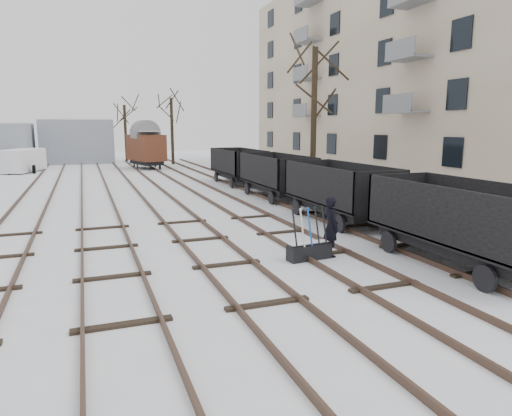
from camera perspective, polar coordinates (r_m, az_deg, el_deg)
The scene contains 15 objects.
ground at distance 12.67m, azimuth -3.69°, elevation -7.18°, with size 120.00×120.00×0.00m, color white.
tracks at distance 25.75m, azimuth -12.65°, elevation 1.69°, with size 13.90×52.00×0.16m.
apartment_block at distance 34.96m, azimuth 22.67°, elevation 16.47°, with size 10.12×45.00×16.10m.
shed_right at distance 51.59m, azimuth -21.42°, elevation 7.82°, with size 7.00×6.00×4.50m.
ground_frame at distance 13.21m, azimuth 6.65°, elevation -5.21°, with size 1.34×0.56×1.49m.
worker at distance 13.50m, azimuth 9.34°, elevation -2.31°, with size 0.65×0.42×1.77m, color black.
freight_wagon_a at distance 13.62m, azimuth 24.33°, elevation -3.05°, with size 2.23×5.58×2.28m.
freight_wagon_b at distance 18.59m, azimuth 10.36°, elevation 1.04°, with size 2.23×5.58×2.28m.
freight_wagon_c at distance 24.24m, azimuth 2.57°, elevation 3.31°, with size 2.23×5.58×2.28m.
freight_wagon_d at distance 30.19m, azimuth -2.24°, elevation 4.68°, with size 2.23×5.58×2.28m.
box_van_wagon at distance 42.22m, azimuth -13.60°, elevation 7.45°, with size 3.35×4.82×3.34m.
panel_van at distance 42.36m, azimuth -27.11°, elevation 5.33°, with size 3.32×4.72×1.91m.
tree_near at distance 24.12m, azimuth 7.22°, elevation 10.30°, with size 0.30×0.30×7.70m, color black.
tree_far_left at distance 51.89m, azimuth -15.98°, elevation 8.98°, with size 0.30×0.30×6.01m, color black.
tree_far_right at distance 46.30m, azimuth -10.44°, elevation 9.38°, with size 0.30×0.30×6.47m, color black.
Camera 1 is at (-3.50, -11.57, 3.78)m, focal length 32.00 mm.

